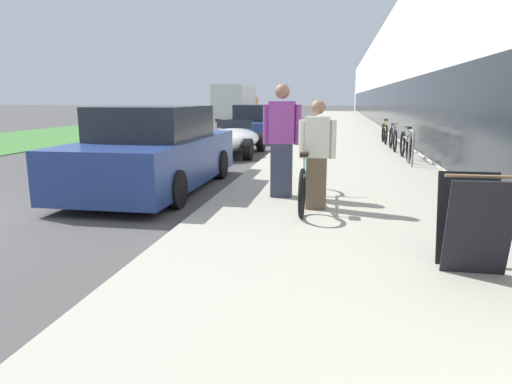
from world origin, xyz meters
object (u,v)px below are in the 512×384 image
object	(u,v)px
cruiser_bike_farthest	(385,133)
parked_sedan_far	(256,124)
tandem_bicycle	(307,180)
cruiser_bike_middle	(393,138)
cruiser_bike_nearest	(406,145)
sandwich_board_sign	(473,223)
parked_sedan_curbside	(155,152)
person_bystander	(282,141)
bike_rack_hoop	(411,144)
person_rider	(317,155)
vintage_roadster_curbside	(231,140)
moving_truck	(236,103)

from	to	relation	value
cruiser_bike_farthest	parked_sedan_far	world-z (taller)	parked_sedan_far
tandem_bicycle	cruiser_bike_middle	distance (m)	8.17
tandem_bicycle	cruiser_bike_nearest	size ratio (longest dim) A/B	1.36
cruiser_bike_nearest	sandwich_board_sign	world-z (taller)	sandwich_board_sign
parked_sedan_far	parked_sedan_curbside	bearing A→B (deg)	-89.84
person_bystander	bike_rack_hoop	xyz separation A→B (m)	(2.62, 4.08, -0.39)
person_bystander	cruiser_bike_nearest	size ratio (longest dim) A/B	0.98
cruiser_bike_middle	parked_sedan_curbside	xyz separation A→B (m)	(-5.02, -6.78, 0.24)
person_rider	cruiser_bike_middle	distance (m)	8.45
tandem_bicycle	cruiser_bike_middle	xyz separation A→B (m)	(2.15, 7.89, -0.01)
person_rider	cruiser_bike_farthest	bearing A→B (deg)	79.46
sandwich_board_sign	parked_sedan_curbside	bearing A→B (deg)	141.62
cruiser_bike_nearest	vintage_roadster_curbside	xyz separation A→B (m)	(-4.93, 0.94, -0.02)
cruiser_bike_farthest	bike_rack_hoop	bearing A→B (deg)	-89.33
bike_rack_hoop	parked_sedan_curbside	distance (m)	6.09
cruiser_bike_farthest	sandwich_board_sign	distance (m)	12.71
sandwich_board_sign	person_rider	bearing A→B (deg)	125.02
parked_sedan_far	person_bystander	bearing A→B (deg)	-77.88
bike_rack_hoop	cruiser_bike_farthest	xyz separation A→B (m)	(-0.07, 5.69, -0.14)
person_bystander	cruiser_bike_farthest	world-z (taller)	person_bystander
cruiser_bike_middle	parked_sedan_far	xyz separation A→B (m)	(-5.05, 4.03, 0.19)
cruiser_bike_middle	sandwich_board_sign	world-z (taller)	sandwich_board_sign
person_bystander	parked_sedan_far	xyz separation A→B (m)	(-2.47, 11.49, -0.36)
parked_sedan_far	tandem_bicycle	bearing A→B (deg)	-76.31
cruiser_bike_nearest	sandwich_board_sign	size ratio (longest dim) A/B	2.05
person_bystander	vintage_roadster_curbside	size ratio (longest dim) A/B	0.47
cruiser_bike_nearest	cruiser_bike_middle	bearing A→B (deg)	91.82
person_rider	moving_truck	distance (m)	30.30
bike_rack_hoop	person_rider	bearing A→B (deg)	-112.77
cruiser_bike_farthest	vintage_roadster_curbside	distance (m)	6.02
cruiser_bike_nearest	moving_truck	xyz separation A→B (m)	(-9.71, 23.34, 0.90)
cruiser_bike_nearest	parked_sedan_far	distance (m)	8.09
parked_sedan_far	cruiser_bike_middle	bearing A→B (deg)	-38.58
vintage_roadster_curbside	moving_truck	distance (m)	22.92
tandem_bicycle	bike_rack_hoop	xyz separation A→B (m)	(2.18, 4.50, 0.15)
person_bystander	person_rider	bearing A→B (deg)	-51.38
tandem_bicycle	parked_sedan_far	world-z (taller)	parked_sedan_far
cruiser_bike_middle	parked_sedan_curbside	size ratio (longest dim) A/B	0.38
cruiser_bike_nearest	cruiser_bike_middle	xyz separation A→B (m)	(-0.07, 2.24, -0.02)
person_bystander	moving_truck	bearing A→B (deg)	103.88
cruiser_bike_farthest	vintage_roadster_curbside	xyz separation A→B (m)	(-4.83, -3.61, -0.02)
tandem_bicycle	bike_rack_hoop	size ratio (longest dim) A/B	2.96
tandem_bicycle	bike_rack_hoop	world-z (taller)	tandem_bicycle
vintage_roadster_curbside	parked_sedan_curbside	bearing A→B (deg)	-91.68
cruiser_bike_nearest	person_rider	bearing A→B (deg)	-109.05
cruiser_bike_nearest	cruiser_bike_farthest	xyz separation A→B (m)	(-0.10, 4.55, -0.00)
cruiser_bike_nearest	bike_rack_hoop	bearing A→B (deg)	-91.86
cruiser_bike_middle	parked_sedan_curbside	world-z (taller)	parked_sedan_curbside
cruiser_bike_nearest	cruiser_bike_farthest	distance (m)	4.55
person_rider	moving_truck	xyz separation A→B (m)	(-7.65, 29.31, 0.49)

